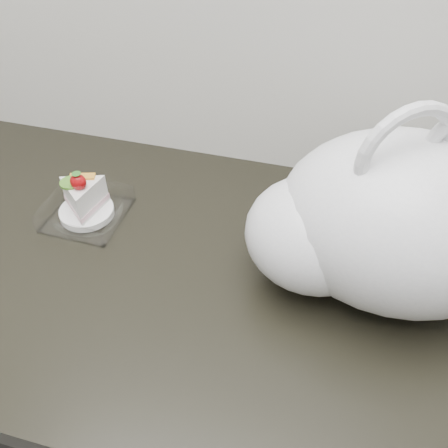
% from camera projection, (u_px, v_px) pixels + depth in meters
% --- Properties ---
extents(counter, '(2.04, 0.64, 0.90)m').
position_uv_depth(counter, '(187.00, 398.00, 1.12)').
color(counter, black).
rests_on(counter, ground).
extents(cake_tray, '(0.13, 0.13, 0.10)m').
position_uv_depth(cake_tray, '(85.00, 204.00, 0.88)').
color(cake_tray, white).
rests_on(cake_tray, counter).
extents(mooncake_wrap, '(0.16, 0.15, 0.03)m').
position_uv_depth(mooncake_wrap, '(397.00, 286.00, 0.76)').
color(mooncake_wrap, white).
rests_on(mooncake_wrap, counter).
extents(plastic_bag, '(0.46, 0.39, 0.32)m').
position_uv_depth(plastic_bag, '(383.00, 224.00, 0.70)').
color(plastic_bag, white).
rests_on(plastic_bag, counter).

